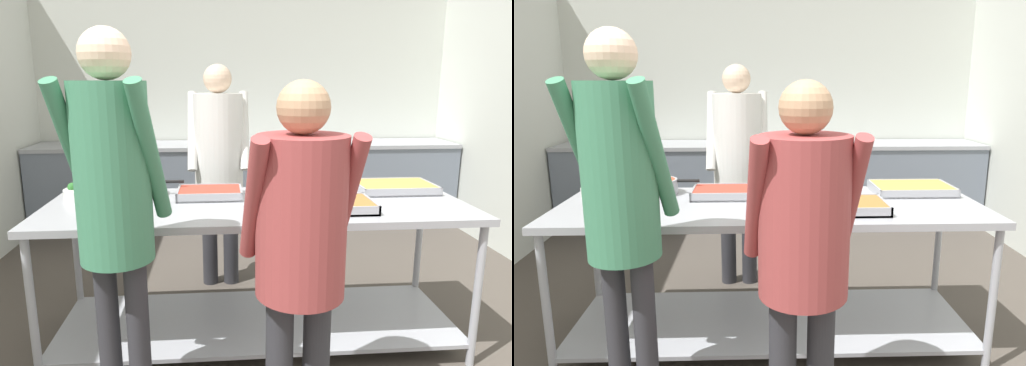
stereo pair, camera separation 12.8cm
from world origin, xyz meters
The scene contains 13 objects.
wall_rear centered at (0.00, 4.24, 1.32)m, with size 4.73×0.06×2.65m.
back_counter centered at (0.00, 3.87, 0.46)m, with size 4.57×0.65×0.92m.
serving_counter centered at (-0.09, 1.49, 0.59)m, with size 2.46×0.85×0.88m.
broccoli_bowl centered at (-1.14, 1.68, 0.92)m, with size 0.23×0.23×0.11m.
sauce_pan centered at (-0.79, 1.74, 0.93)m, with size 0.39×0.25×0.09m.
serving_tray_vegetables centered at (-0.37, 1.66, 0.90)m, with size 0.39×0.28×0.05m.
plate_stack centered at (-0.02, 1.37, 0.91)m, with size 0.24×0.24×0.06m.
serving_tray_roast centered at (0.34, 1.32, 0.90)m, with size 0.41×0.31×0.05m.
serving_tray_greens centered at (0.83, 1.72, 0.90)m, with size 0.50×0.34×0.05m.
guest_serving_left centered at (0.02, 0.65, 0.97)m, with size 0.50×0.37×1.58m.
guest_serving_right centered at (-0.75, 0.82, 1.12)m, with size 0.47×0.42×1.79m.
cook_behind_counter centered at (-0.31, 2.33, 1.05)m, with size 0.46×0.37×1.70m.
water_bottle centered at (-1.68, 3.86, 1.02)m, with size 0.07×0.07×0.22m.
Camera 1 is at (-0.30, -1.09, 1.57)m, focal length 32.00 mm.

